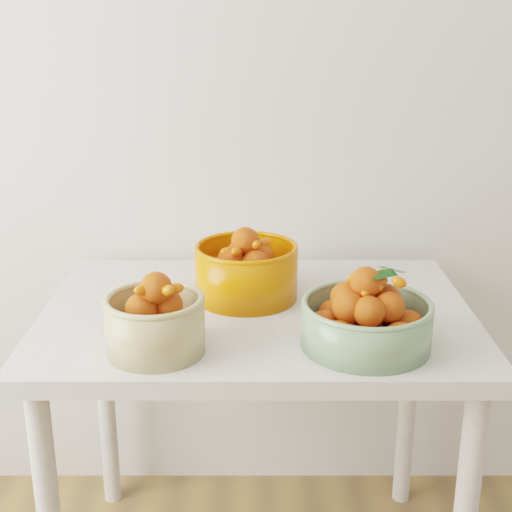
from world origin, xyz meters
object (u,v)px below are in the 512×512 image
object	(u,v)px
bowl_green	(366,319)
bowl_orange	(246,270)
table	(257,346)
bowl_cream	(155,322)

from	to	relation	value
bowl_green	bowl_orange	size ratio (longest dim) A/B	1.00
bowl_green	bowl_orange	xyz separation A→B (m)	(-0.25, 0.27, 0.01)
table	bowl_cream	distance (m)	0.34
bowl_green	bowl_orange	world-z (taller)	bowl_orange
bowl_cream	bowl_green	distance (m)	0.43
bowl_green	table	bearing A→B (deg)	138.90
table	bowl_green	xyz separation A→B (m)	(0.22, -0.20, 0.16)
table	bowl_cream	bearing A→B (deg)	-132.82
table	bowl_cream	world-z (taller)	bowl_cream
table	bowl_green	distance (m)	0.34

